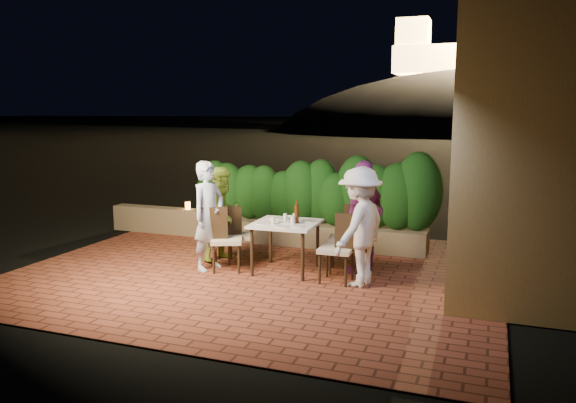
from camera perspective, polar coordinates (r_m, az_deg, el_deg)
The scene contains 32 objects.
ground at distance 8.16m, azimuth -4.34°, elevation -8.01°, with size 400.00×400.00×0.00m, color black.
terrace_floor at distance 8.61m, azimuth -2.95°, elevation -7.45°, with size 7.00×6.00×0.15m, color brown.
building_wall at distance 9.09m, azimuth 22.66°, elevation 9.19°, with size 1.60×5.00×5.00m, color #9F7C3E.
window_pane at distance 8.60m, azimuth 17.36°, elevation 6.18°, with size 0.08×1.00×1.40m, color black.
window_frame at distance 8.60m, azimuth 17.30°, elevation 6.18°, with size 0.06×1.15×1.55m, color black.
planter at distance 10.11m, azimuth 2.10°, elevation -3.32°, with size 4.20×0.55×0.40m, color #7A6A4D.
hedge at distance 9.97m, azimuth 2.12°, elevation 0.89°, with size 4.00×0.70×1.10m, color #123D11, non-canonical shape.
parapet at distance 11.37m, azimuth -12.43°, elevation -1.86°, with size 2.20×0.30×0.50m, color #7A6A4D.
hill at distance 67.40m, azimuth 19.05°, elevation 3.29°, with size 52.00×40.00×22.00m, color black.
fortress at distance 67.58m, azimuth 19.72°, elevation 15.60°, with size 26.00×8.00×8.00m, color #FFCC7A, non-canonical shape.
dining_table at distance 8.43m, azimuth -0.24°, elevation -4.64°, with size 0.94×0.94×0.75m, color white, non-canonical shape.
plate_nw at distance 8.24m, azimuth -2.56°, elevation -2.25°, with size 0.22×0.22×0.01m, color white.
plate_sw at distance 8.66m, azimuth -1.30°, elevation -1.69°, with size 0.22×0.22×0.01m, color white.
plate_ne at distance 8.05m, azimuth 0.96°, elevation -2.52°, with size 0.21×0.21×0.01m, color white.
plate_se at distance 8.45m, azimuth 2.02°, elevation -1.96°, with size 0.22×0.22×0.01m, color white.
plate_centre at distance 8.33m, azimuth -0.32°, elevation -2.11°, with size 0.23×0.23×0.01m, color white.
plate_front at distance 8.03m, azimuth -0.60°, elevation -2.55°, with size 0.22×0.22×0.01m, color white.
glass_nw at distance 8.20m, azimuth -1.51°, elevation -1.92°, with size 0.07×0.07×0.12m, color silver.
glass_sw at distance 8.52m, azimuth -0.29°, elevation -1.56°, with size 0.06×0.06×0.10m, color silver.
glass_ne at distance 8.22m, azimuth 0.49°, elevation -1.89°, with size 0.07×0.07×0.12m, color silver.
glass_se at distance 8.41m, azimuth 0.71°, elevation -1.63°, with size 0.07×0.07×0.12m, color silver.
beer_bottle at distance 8.28m, azimuth 0.88°, elevation -1.03°, with size 0.07×0.07×0.34m, color #47220B, non-canonical shape.
bowl at distance 8.63m, azimuth 0.24°, elevation -1.63°, with size 0.17×0.17×0.04m, color white.
chair_left_front at distance 8.51m, azimuth -6.25°, elevation -3.79°, with size 0.45×0.45×0.97m, color black, non-canonical shape.
chair_left_back at distance 8.91m, azimuth -4.83°, elevation -3.39°, with size 0.42×0.42×0.91m, color black, non-canonical shape.
chair_right_front at distance 7.92m, azimuth 4.94°, elevation -4.70°, with size 0.46×0.46×0.99m, color black, non-canonical shape.
chair_right_back at distance 8.43m, azimuth 5.78°, elevation -3.74°, with size 0.47×0.47×1.02m, color black, non-canonical shape.
diner_blue at distance 8.54m, azimuth -8.07°, elevation -1.44°, with size 0.60×0.40×1.65m, color silver.
diner_green at distance 9.04m, azimuth -6.56°, elevation -1.26°, with size 0.74×0.57×1.51m, color #9FC63D.
diner_white at distance 7.74m, azimuth 7.30°, elevation -2.56°, with size 1.06×0.61×1.65m, color silver.
diner_purple at distance 8.35m, azimuth 7.79°, elevation -1.58°, with size 0.99×0.41×1.68m, color #7D297A.
parapet_lamp at distance 11.04m, azimuth -10.14°, elevation -0.43°, with size 0.10×0.10×0.14m, color orange.
Camera 1 is at (3.26, -7.08, 2.40)m, focal length 35.00 mm.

